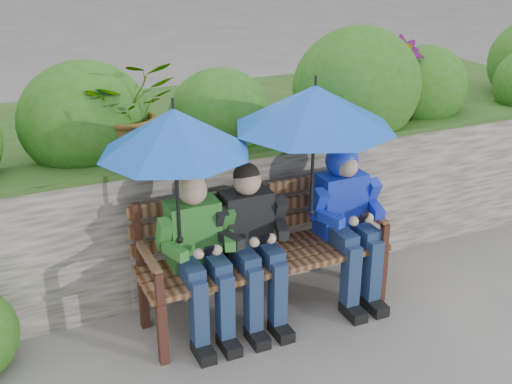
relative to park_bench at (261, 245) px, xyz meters
name	(u,v)px	position (x,y,z in m)	size (l,w,h in m)	color
ground	(262,330)	(-0.10, -0.23, -0.50)	(60.00, 60.00, 0.00)	#61615F
garden_backdrop	(174,165)	(-0.16, 1.35, 0.13)	(8.02, 2.88, 1.85)	#5D584F
park_bench	(261,245)	(0.00, 0.00, 0.00)	(1.68, 0.49, 0.89)	#3D1F16
boy_left	(199,249)	(-0.46, -0.08, 0.11)	(0.48, 0.56, 1.09)	#32762E
boy_middle	(252,237)	(-0.10, -0.08, 0.11)	(0.48, 0.56, 1.09)	black
boy_right	(347,211)	(0.62, -0.06, 0.16)	(0.49, 0.60, 1.11)	#192CC0
umbrella_left	(174,131)	(-0.58, -0.07, 0.88)	(0.90, 0.90, 0.91)	blue
umbrella_right	(315,107)	(0.32, -0.09, 0.93)	(1.04, 1.04, 0.93)	blue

